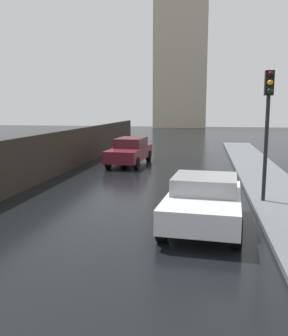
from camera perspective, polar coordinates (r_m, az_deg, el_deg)
car_white_mid_road at (r=9.71m, az=9.29°, el=-5.02°), size 2.14×3.95×1.33m
car_maroon_far_ahead at (r=20.29m, az=-2.18°, el=2.67°), size 1.90×4.64×1.45m
traffic_light at (r=12.13m, az=18.65°, el=8.32°), size 0.26×0.39×4.08m
distant_tower at (r=63.25m, az=5.49°, el=20.79°), size 9.16×8.89×34.17m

